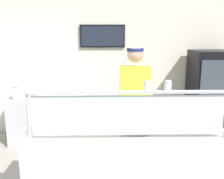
{
  "coord_description": "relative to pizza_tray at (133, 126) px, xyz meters",
  "views": [
    {
      "loc": [
        0.81,
        -2.17,
        1.92
      ],
      "look_at": [
        0.87,
        0.42,
        1.34
      ],
      "focal_mm": 40.97,
      "sensor_mm": 36.0,
      "label": 1
    }
  ],
  "objects": [
    {
      "name": "pizza_box_stack",
      "position": [
        -1.61,
        1.81,
        0.01
      ],
      "size": [
        0.47,
        0.45,
        0.32
      ],
      "color": "silver",
      "rests_on": "prep_shelf"
    },
    {
      "name": "worker_figure",
      "position": [
        0.09,
        0.69,
        0.04
      ],
      "size": [
        0.41,
        0.5,
        1.76
      ],
      "color": "#23232D",
      "rests_on": "ground"
    },
    {
      "name": "ground_plane",
      "position": [
        -0.08,
        0.64,
        -0.97
      ],
      "size": [
        12.0,
        12.0,
        0.0
      ],
      "primitive_type": "plane",
      "color": "gray",
      "rests_on": "ground"
    },
    {
      "name": "pepper_flake_shaker",
      "position": [
        0.27,
        -0.3,
        0.48
      ],
      "size": [
        0.06,
        0.06,
        0.09
      ],
      "color": "white",
      "rests_on": "sneeze_guard"
    },
    {
      "name": "drink_fridge",
      "position": [
        1.57,
        1.85,
        -0.16
      ],
      "size": [
        0.71,
        0.63,
        1.62
      ],
      "color": "black",
      "rests_on": "ground"
    },
    {
      "name": "parmesan_shaker",
      "position": [
        0.08,
        -0.3,
        0.48
      ],
      "size": [
        0.06,
        0.06,
        0.09
      ],
      "color": "white",
      "rests_on": "sneeze_guard"
    },
    {
      "name": "pizza_server",
      "position": [
        -0.01,
        -0.02,
        0.02
      ],
      "size": [
        0.09,
        0.28,
        0.01
      ],
      "primitive_type": "cube",
      "rotation": [
        0.0,
        0.0,
        -0.07
      ],
      "color": "#ADAFB7",
      "rests_on": "pizza_tray"
    },
    {
      "name": "prep_shelf",
      "position": [
        -1.62,
        1.81,
        -0.56
      ],
      "size": [
        0.7,
        0.55,
        0.82
      ],
      "primitive_type": "cube",
      "color": "#B7BABF",
      "rests_on": "ground"
    },
    {
      "name": "sneeze_guard",
      "position": [
        -0.08,
        -0.3,
        0.27
      ],
      "size": [
        1.85,
        0.06,
        0.46
      ],
      "color": "#B2B5BC",
      "rests_on": "serving_counter"
    },
    {
      "name": "shop_rear_unit",
      "position": [
        -0.08,
        2.3,
        0.39
      ],
      "size": [
        6.43,
        0.13,
        2.7
      ],
      "color": "silver",
      "rests_on": "ground"
    },
    {
      "name": "serving_counter",
      "position": [
        -0.08,
        0.03,
        -0.49
      ],
      "size": [
        2.03,
        0.77,
        0.95
      ],
      "primitive_type": "cube",
      "color": "silver",
      "rests_on": "ground"
    },
    {
      "name": "pizza_tray",
      "position": [
        0.0,
        0.0,
        0.0
      ],
      "size": [
        0.52,
        0.52,
        0.04
      ],
      "color": "#9EA0A8",
      "rests_on": "serving_counter"
    }
  ]
}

